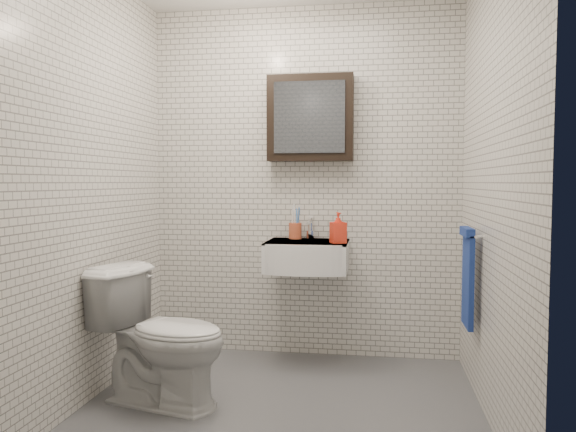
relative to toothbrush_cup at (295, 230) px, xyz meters
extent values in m
cube|color=#53565C|center=(0.06, -0.92, -0.91)|extent=(2.20, 2.00, 0.01)
cube|color=silver|center=(0.06, 0.08, 0.34)|extent=(2.20, 0.02, 2.50)
cube|color=silver|center=(0.06, -1.92, 0.34)|extent=(2.20, 0.02, 2.50)
cube|color=silver|center=(-1.04, -0.92, 0.34)|extent=(0.02, 2.00, 2.50)
cube|color=silver|center=(1.16, -0.92, 0.34)|extent=(0.02, 2.00, 2.50)
cube|color=white|center=(0.11, -0.15, -0.16)|extent=(0.55, 0.45, 0.20)
cylinder|color=silver|center=(0.11, -0.13, -0.07)|extent=(0.31, 0.31, 0.02)
cylinder|color=silver|center=(0.11, -0.13, -0.07)|extent=(0.04, 0.04, 0.01)
cube|color=white|center=(0.11, -0.15, -0.07)|extent=(0.55, 0.45, 0.01)
cylinder|color=silver|center=(0.11, 0.02, -0.03)|extent=(0.06, 0.06, 0.06)
cylinder|color=silver|center=(0.11, 0.02, 0.03)|extent=(0.03, 0.03, 0.08)
cylinder|color=silver|center=(0.11, -0.04, 0.06)|extent=(0.02, 0.12, 0.02)
cube|color=silver|center=(0.11, 0.05, 0.08)|extent=(0.02, 0.09, 0.01)
cube|color=black|center=(0.11, 0.01, 0.79)|extent=(0.60, 0.14, 0.60)
cube|color=#3F444C|center=(0.11, -0.07, 0.79)|extent=(0.49, 0.01, 0.49)
cylinder|color=silver|center=(1.12, -0.57, 0.04)|extent=(0.02, 0.30, 0.02)
cylinder|color=silver|center=(1.14, -0.45, 0.04)|extent=(0.04, 0.02, 0.02)
cylinder|color=silver|center=(1.14, -0.70, 0.04)|extent=(0.04, 0.02, 0.02)
cube|color=#1E4C89|center=(1.10, -0.57, -0.23)|extent=(0.03, 0.26, 0.54)
cube|color=#1E4C89|center=(1.09, -0.57, 0.05)|extent=(0.05, 0.26, 0.05)
cylinder|color=#C45231|center=(0.00, 0.00, -0.01)|extent=(0.09, 0.09, 0.11)
cylinder|color=white|center=(-0.02, -0.01, 0.07)|extent=(0.02, 0.03, 0.22)
cylinder|color=#407DCF|center=(0.01, -0.01, 0.06)|extent=(0.02, 0.02, 0.19)
cylinder|color=white|center=(-0.01, 0.02, 0.07)|extent=(0.03, 0.04, 0.23)
cylinder|color=#407DCF|center=(0.02, 0.01, 0.06)|extent=(0.03, 0.05, 0.20)
imported|color=orange|center=(0.32, -0.24, 0.04)|extent=(0.12, 0.12, 0.20)
imported|color=white|center=(-0.61, -0.97, -0.53)|extent=(0.84, 0.60, 0.77)
camera|label=1|loc=(0.57, -3.93, 0.34)|focal=35.00mm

